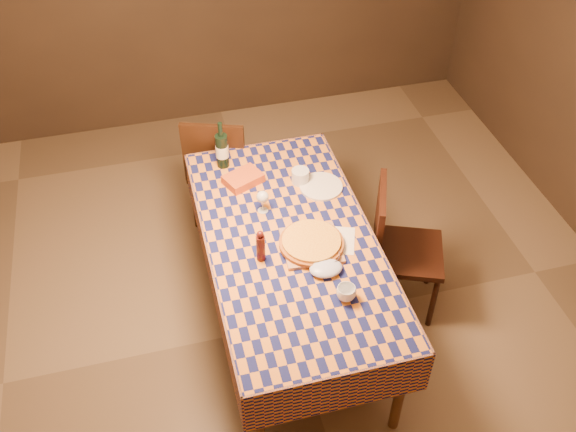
# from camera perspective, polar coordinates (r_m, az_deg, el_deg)

# --- Properties ---
(room) EXTENTS (5.00, 5.10, 2.70)m
(room) POSITION_cam_1_polar(r_m,az_deg,el_deg) (3.21, 0.23, 5.29)
(room) COLOR brown
(room) RESTS_ON ground
(dining_table) EXTENTS (0.94, 1.84, 0.77)m
(dining_table) POSITION_cam_1_polar(r_m,az_deg,el_deg) (3.65, 0.20, -2.89)
(dining_table) COLOR brown
(dining_table) RESTS_ON ground
(cutting_board) EXTENTS (0.34, 0.34, 0.02)m
(cutting_board) POSITION_cam_1_polar(r_m,az_deg,el_deg) (3.55, 2.09, -2.63)
(cutting_board) COLOR #AB7550
(cutting_board) RESTS_ON dining_table
(pizza) EXTENTS (0.44, 0.44, 0.04)m
(pizza) POSITION_cam_1_polar(r_m,az_deg,el_deg) (3.53, 2.10, -2.32)
(pizza) COLOR #924C18
(pizza) RESTS_ON cutting_board
(pepper_mill) EXTENTS (0.06, 0.06, 0.21)m
(pepper_mill) POSITION_cam_1_polar(r_m,az_deg,el_deg) (3.42, -2.45, -2.71)
(pepper_mill) COLOR #461210
(pepper_mill) RESTS_ON dining_table
(bowl) EXTENTS (0.20, 0.20, 0.05)m
(bowl) POSITION_cam_1_polar(r_m,az_deg,el_deg) (3.47, 3.37, -3.63)
(bowl) COLOR #5A444B
(bowl) RESTS_ON dining_table
(wine_glass) EXTENTS (0.08, 0.08, 0.14)m
(wine_glass) POSITION_cam_1_polar(r_m,az_deg,el_deg) (3.70, -2.28, 1.64)
(wine_glass) COLOR silver
(wine_glass) RESTS_ON dining_table
(wine_bottle) EXTENTS (0.09, 0.09, 0.32)m
(wine_bottle) POSITION_cam_1_polar(r_m,az_deg,el_deg) (4.04, -5.89, 5.86)
(wine_bottle) COLOR black
(wine_bottle) RESTS_ON dining_table
(deli_tub) EXTENTS (0.11, 0.11, 0.09)m
(deli_tub) POSITION_cam_1_polar(r_m,az_deg,el_deg) (3.93, 1.10, 3.55)
(deli_tub) COLOR silver
(deli_tub) RESTS_ON dining_table
(takeout_container) EXTENTS (0.27, 0.23, 0.06)m
(takeout_container) POSITION_cam_1_polar(r_m,az_deg,el_deg) (3.95, -4.01, 3.31)
(takeout_container) COLOR #C34B19
(takeout_container) RESTS_ON dining_table
(white_plate) EXTENTS (0.35, 0.35, 0.02)m
(white_plate) POSITION_cam_1_polar(r_m,az_deg,el_deg) (3.92, 2.95, 2.64)
(white_plate) COLOR silver
(white_plate) RESTS_ON dining_table
(tumbler) EXTENTS (0.13, 0.13, 0.08)m
(tumbler) POSITION_cam_1_polar(r_m,az_deg,el_deg) (3.29, 5.19, -6.83)
(tumbler) COLOR white
(tumbler) RESTS_ON dining_table
(flour_patch) EXTENTS (0.34, 0.30, 0.00)m
(flour_patch) POSITION_cam_1_polar(r_m,az_deg,el_deg) (3.60, 3.69, -2.09)
(flour_patch) COLOR silver
(flour_patch) RESTS_ON dining_table
(flour_bag) EXTENTS (0.22, 0.19, 0.05)m
(flour_bag) POSITION_cam_1_polar(r_m,az_deg,el_deg) (3.41, 3.39, -4.65)
(flour_bag) COLOR #AFB8E0
(flour_bag) RESTS_ON dining_table
(chair_far) EXTENTS (0.54, 0.54, 0.93)m
(chair_far) POSITION_cam_1_polar(r_m,az_deg,el_deg) (4.53, -6.19, 4.62)
(chair_far) COLOR black
(chair_far) RESTS_ON ground
(chair_right) EXTENTS (0.55, 0.55, 0.93)m
(chair_right) POSITION_cam_1_polar(r_m,az_deg,el_deg) (3.97, 9.55, -2.41)
(chair_right) COLOR black
(chair_right) RESTS_ON ground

